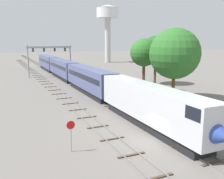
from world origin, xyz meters
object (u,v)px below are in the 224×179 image
object	(u,v)px
water_tower	(108,17)
trackside_tree_left	(144,53)
passenger_train	(73,73)
signal_gantry	(50,54)
trackside_tree_right	(156,51)
stop_sign	(71,132)
trackside_tree_mid	(175,54)

from	to	relation	value
water_tower	trackside_tree_left	distance (m)	68.98
passenger_train	signal_gantry	world-z (taller)	signal_gantry
signal_gantry	trackside_tree_right	size ratio (longest dim) A/B	1.11
trackside_tree_right	passenger_train	bearing A→B (deg)	156.58
signal_gantry	water_tower	size ratio (longest dim) A/B	0.48
passenger_train	signal_gantry	bearing A→B (deg)	98.37
stop_sign	trackside_tree_right	world-z (taller)	trackside_tree_right
water_tower	trackside_tree_left	size ratio (longest dim) A/B	2.45
trackside_tree_left	trackside_tree_mid	size ratio (longest dim) A/B	0.86
stop_sign	trackside_tree_left	size ratio (longest dim) A/B	0.28
stop_sign	trackside_tree_mid	distance (m)	25.47
signal_gantry	water_tower	distance (m)	49.88
passenger_train	stop_sign	distance (m)	35.80
trackside_tree_right	signal_gantry	bearing A→B (deg)	130.29
passenger_train	trackside_tree_left	xyz separation A→B (m)	(9.75, -14.15, 4.93)
signal_gantry	trackside_tree_left	xyz separation A→B (m)	(12.00, -29.43, 1.26)
signal_gantry	trackside_tree_mid	distance (m)	39.08
passenger_train	stop_sign	xyz separation A→B (m)	(-10.00, -34.37, -0.73)
passenger_train	trackside_tree_left	distance (m)	17.87
trackside_tree_mid	trackside_tree_right	distance (m)	15.21
trackside_tree_left	trackside_tree_right	xyz separation A→B (m)	(7.17, 6.82, 0.01)
trackside_tree_right	water_tower	bearing A→B (deg)	76.94
signal_gantry	trackside_tree_left	bearing A→B (deg)	-67.82
signal_gantry	stop_sign	size ratio (longest dim) A/B	4.20
water_tower	trackside_tree_mid	world-z (taller)	water_tower
passenger_train	trackside_tree_mid	distance (m)	24.65
signal_gantry	stop_sign	bearing A→B (deg)	-98.87
water_tower	passenger_train	bearing A→B (deg)	-120.98
signal_gantry	stop_sign	distance (m)	50.45
stop_sign	trackside_tree_mid	size ratio (longest dim) A/B	0.24
passenger_train	trackside_tree_mid	xyz separation A→B (m)	(11.14, -21.40, 5.06)
passenger_train	water_tower	distance (m)	61.40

